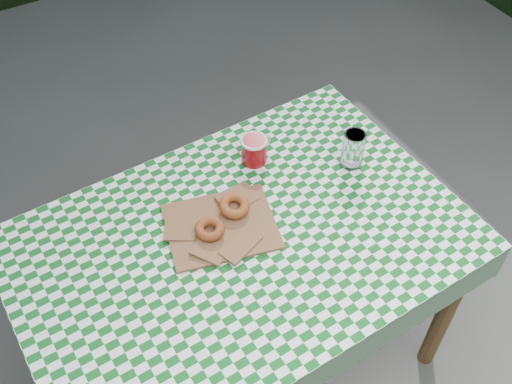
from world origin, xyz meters
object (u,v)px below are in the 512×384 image
(table, at_px, (244,307))
(paper_bag, at_px, (221,226))
(drinking_glass, at_px, (353,149))
(coffee_mug, at_px, (254,150))

(table, height_order, paper_bag, paper_bag)
(drinking_glass, bearing_deg, paper_bag, -177.19)
(table, relative_size, drinking_glass, 10.01)
(paper_bag, bearing_deg, coffee_mug, 40.98)
(table, relative_size, coffee_mug, 7.84)
(paper_bag, height_order, drinking_glass, drinking_glass)
(coffee_mug, height_order, drinking_glass, drinking_glass)
(table, bearing_deg, paper_bag, 110.62)
(coffee_mug, relative_size, drinking_glass, 1.28)
(coffee_mug, bearing_deg, paper_bag, -157.96)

